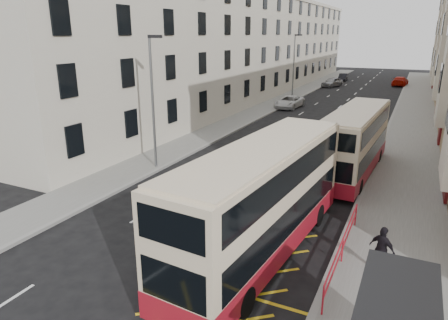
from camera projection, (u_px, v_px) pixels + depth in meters
The scene contains 17 objects.
ground at pixel (103, 308), 12.48m from camera, with size 200.00×200.00×0.00m, color black.
pavement_right at pixel (412, 131), 34.89m from camera, with size 4.00×120.00×0.15m, color slate.
pavement_left at pixel (248, 116), 41.31m from camera, with size 3.00×120.00×0.15m, color slate.
kerb_right at pixel (388, 129), 35.72m from camera, with size 0.25×120.00×0.15m, color gray.
kerb_left at pixel (262, 117), 40.69m from camera, with size 0.25×120.00×0.15m, color gray.
road_markings at pixel (347, 101), 51.10m from camera, with size 10.00×110.00×0.01m, color silver, non-canonical shape.
terrace_left at pixel (252, 46), 55.13m from camera, with size 9.18×79.00×13.25m.
guard_railing at pixel (343, 244), 14.56m from camera, with size 0.06×6.56×1.01m.
street_lamp_near at pixel (153, 96), 24.01m from camera, with size 0.93×0.18×8.00m.
street_lamp_far at pixel (294, 64), 49.76m from camera, with size 0.93×0.18×8.00m.
double_decker_front at pixel (262, 201), 14.90m from camera, with size 3.42×11.15×4.38m.
double_decker_rear at pixel (355, 142), 23.75m from camera, with size 2.87×10.15×4.00m.
pedestrian_far at pixel (382, 249), 13.95m from camera, with size 0.99×0.41×1.69m, color black.
white_van at pixel (289, 102), 46.00m from camera, with size 2.29×4.96×1.38m, color silver.
car_silver at pixel (332, 82), 64.19m from camera, with size 1.81×4.49×1.53m, color #95979C.
car_dark at pixel (343, 77), 72.75m from camera, with size 1.36×3.91×1.29m, color black.
car_red at pixel (400, 81), 65.52m from camera, with size 2.11×5.18×1.50m, color #AB0C00.
Camera 1 is at (7.96, -7.80, 8.20)m, focal length 32.00 mm.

